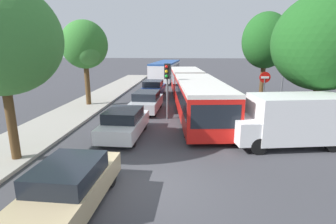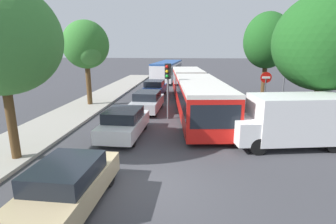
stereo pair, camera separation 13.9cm
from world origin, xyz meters
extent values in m
plane|color=#3D3D42|center=(0.00, 0.00, 0.00)|extent=(200.00, 200.00, 0.00)
cube|color=#9E998E|center=(-6.48, 13.84, 0.07)|extent=(3.20, 37.69, 0.14)
cube|color=red|center=(1.91, 7.76, 1.25)|extent=(3.36, 9.30, 1.96)
cube|color=black|center=(1.91, 7.76, 1.60)|extent=(3.34, 8.94, 0.86)
cube|color=silver|center=(1.91, 7.76, 2.32)|extent=(3.36, 9.30, 0.19)
cube|color=red|center=(1.02, 16.34, 1.25)|extent=(3.07, 6.44, 1.96)
cube|color=black|center=(1.02, 16.34, 1.60)|extent=(3.06, 6.20, 0.86)
cube|color=silver|center=(1.02, 16.34, 2.32)|extent=(3.07, 6.44, 0.19)
cylinder|color=black|center=(1.39, 12.77, 1.25)|extent=(1.90, 1.14, 1.81)
cube|color=black|center=(2.37, 3.27, 1.48)|extent=(2.15, 0.32, 1.05)
cylinder|color=black|center=(3.22, 4.97, 0.48)|extent=(0.38, 0.98, 0.96)
cylinder|color=black|center=(1.18, 4.76, 0.48)|extent=(0.38, 0.98, 0.96)
cylinder|color=black|center=(2.63, 10.76, 0.48)|extent=(0.38, 0.98, 0.96)
cylinder|color=black|center=(0.59, 10.55, 0.48)|extent=(0.38, 0.98, 0.96)
cylinder|color=black|center=(2.04, 16.44, 0.48)|extent=(0.38, 0.98, 0.96)
cylinder|color=black|center=(0.00, 16.23, 0.48)|extent=(0.38, 0.98, 0.96)
cube|color=silver|center=(-1.77, 27.69, 1.27)|extent=(3.32, 11.59, 1.99)
cube|color=black|center=(-1.77, 27.69, 1.63)|extent=(3.31, 11.02, 0.84)
cube|color=#234C93|center=(-1.77, 27.69, 2.36)|extent=(3.32, 11.59, 0.20)
cylinder|color=black|center=(-2.57, 31.53, 0.50)|extent=(0.37, 1.01, 0.99)
cylinder|color=black|center=(-0.44, 31.38, 0.50)|extent=(0.37, 1.01, 0.99)
cylinder|color=black|center=(-3.07, 24.34, 0.50)|extent=(0.37, 1.01, 0.99)
cylinder|color=black|center=(-0.94, 24.19, 0.50)|extent=(0.37, 1.01, 0.99)
cube|color=tan|center=(-1.99, -1.33, 0.56)|extent=(1.79, 3.97, 0.63)
cube|color=black|center=(-2.00, -1.42, 1.12)|extent=(1.60, 2.10, 0.48)
cylinder|color=black|center=(-2.65, -0.05, 0.30)|extent=(0.23, 0.60, 0.60)
cylinder|color=black|center=(-1.25, -0.10, 0.30)|extent=(0.23, 0.60, 0.60)
cube|color=white|center=(-1.93, 4.65, 0.58)|extent=(1.86, 4.12, 0.66)
cube|color=black|center=(-1.93, 4.55, 1.16)|extent=(1.66, 2.18, 0.50)
cylinder|color=black|center=(-2.61, 5.97, 0.31)|extent=(0.23, 0.63, 0.62)
cylinder|color=black|center=(-1.16, 5.92, 0.31)|extent=(0.23, 0.63, 0.62)
cylinder|color=black|center=(-2.70, 3.37, 0.31)|extent=(0.23, 0.63, 0.62)
cylinder|color=black|center=(-1.25, 3.33, 0.31)|extent=(0.23, 0.63, 0.62)
cube|color=#B7BABF|center=(-1.62, 9.94, 0.58)|extent=(1.86, 4.11, 0.66)
cube|color=black|center=(-1.62, 9.84, 1.16)|extent=(1.65, 2.18, 0.50)
cylinder|color=black|center=(-2.30, 11.26, 0.31)|extent=(0.23, 0.63, 0.62)
cylinder|color=black|center=(-0.86, 11.21, 0.31)|extent=(0.23, 0.63, 0.62)
cylinder|color=black|center=(-2.39, 8.67, 0.31)|extent=(0.23, 0.63, 0.62)
cylinder|color=black|center=(-0.94, 8.62, 0.31)|extent=(0.23, 0.63, 0.62)
cube|color=#284799|center=(-1.95, 15.92, 0.58)|extent=(1.87, 4.14, 0.66)
cube|color=black|center=(-1.95, 15.82, 1.17)|extent=(1.66, 2.19, 0.50)
cylinder|color=black|center=(-2.63, 17.25, 0.31)|extent=(0.23, 0.63, 0.62)
cylinder|color=black|center=(-1.18, 17.20, 0.31)|extent=(0.23, 0.63, 0.62)
cylinder|color=black|center=(-2.72, 14.64, 0.31)|extent=(0.23, 0.63, 0.62)
cylinder|color=black|center=(-1.27, 14.59, 0.31)|extent=(0.23, 0.63, 0.62)
cube|color=white|center=(6.07, 4.04, 1.31)|extent=(4.37, 2.64, 2.00)
cube|color=white|center=(3.61, 3.64, 0.84)|extent=(1.20, 2.02, 1.00)
cylinder|color=black|center=(4.14, 2.87, 0.36)|extent=(0.75, 0.35, 0.72)
cylinder|color=black|center=(3.87, 4.53, 0.36)|extent=(0.75, 0.35, 0.72)
cylinder|color=black|center=(7.39, 3.41, 0.36)|extent=(0.75, 0.35, 0.72)
cylinder|color=black|center=(7.12, 5.07, 0.36)|extent=(0.75, 0.35, 0.72)
cylinder|color=#56595E|center=(-0.07, 8.15, 1.70)|extent=(0.12, 0.12, 3.40)
cube|color=black|center=(-0.07, 8.15, 2.95)|extent=(0.38, 0.33, 0.90)
sphere|color=red|center=(-0.11, 8.01, 3.23)|extent=(0.18, 0.18, 0.18)
sphere|color=#EAAD14|center=(-0.11, 8.01, 2.95)|extent=(0.18, 0.18, 0.18)
sphere|color=green|center=(-0.11, 8.01, 2.67)|extent=(0.18, 0.18, 0.18)
cylinder|color=#56595E|center=(6.09, 9.62, 1.20)|extent=(0.08, 0.08, 2.40)
cylinder|color=red|center=(6.09, 9.62, 2.47)|extent=(0.70, 0.03, 0.70)
cube|color=white|center=(6.09, 9.60, 2.47)|extent=(0.50, 0.04, 0.14)
cylinder|color=#56595E|center=(7.78, 11.27, 1.80)|extent=(0.10, 0.10, 3.60)
cube|color=#197A38|center=(7.78, 11.27, 3.30)|extent=(0.12, 1.40, 0.28)
cube|color=#197A38|center=(7.78, 11.27, 2.96)|extent=(0.12, 1.40, 0.28)
cylinder|color=#51381E|center=(-5.47, 1.46, 1.57)|extent=(0.34, 0.34, 3.13)
cylinder|color=#51381E|center=(-6.30, 11.37, 1.62)|extent=(0.36, 0.36, 3.24)
ellipsoid|color=#33752D|center=(-6.30, 11.37, 4.53)|extent=(3.32, 3.32, 3.44)
ellipsoid|color=#3D7F38|center=(-5.92, 10.83, 4.02)|extent=(1.99, 1.99, 1.89)
cylinder|color=#51381E|center=(7.89, 6.41, 1.39)|extent=(0.39, 0.39, 2.78)
ellipsoid|color=#1E561E|center=(7.89, 6.41, 4.59)|extent=(5.03, 5.03, 4.82)
ellipsoid|color=#1E561E|center=(8.27, 6.40, 3.87)|extent=(3.02, 3.02, 2.65)
cylinder|color=#51381E|center=(7.42, 14.96, 1.59)|extent=(0.39, 0.39, 3.19)
ellipsoid|color=#1E561E|center=(7.42, 14.96, 4.87)|extent=(3.79, 3.79, 4.48)
camera|label=1|loc=(1.15, -7.58, 4.36)|focal=28.00mm
camera|label=2|loc=(1.28, -7.57, 4.36)|focal=28.00mm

